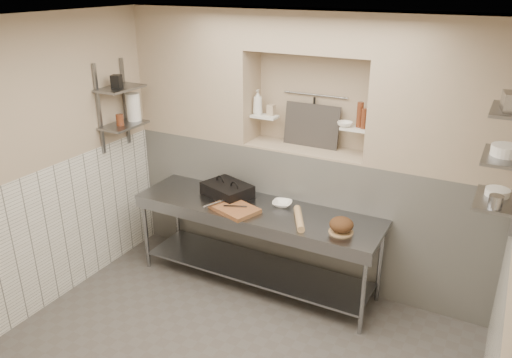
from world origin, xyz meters
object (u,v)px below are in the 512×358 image
Objects in this scene: mixing_bowl at (282,204)px; bread_loaf at (341,224)px; cutting_board at (235,209)px; bowl_alcove at (345,124)px; panini_press at (227,190)px; bottle_soap at (258,102)px; prep_table at (256,230)px; rolling_pin at (299,219)px; jug_left at (133,107)px.

bread_loaf is (0.72, -0.26, 0.06)m from mixing_bowl.
bread_loaf is at bearing 3.19° from cutting_board.
panini_press is at bearing -159.21° from bowl_alcove.
panini_press is at bearing 132.20° from cutting_board.
panini_press is 0.63m from mixing_bowl.
bottle_soap reaches higher than mixing_bowl.
bottle_soap is at bearing 115.86° from prep_table.
prep_table is at bearing 174.45° from bread_loaf.
panini_press reaches higher than rolling_pin.
bottle_soap reaches higher than prep_table.
panini_press is 2.62× the size of bread_loaf.
bottle_soap reaches higher than bread_loaf.
bread_loaf is 1.47× the size of bowl_alcove.
mixing_bowl is 1.12m from bottle_soap.
panini_press is 1.26× the size of rolling_pin.
bread_loaf is (0.42, -0.01, 0.04)m from rolling_pin.
bottle_soap is (-1.21, 0.66, 0.86)m from bread_loaf.
cutting_board is 0.67m from rolling_pin.
prep_table is at bearing -141.91° from mixing_bowl.
bottle_soap reaches higher than bowl_alcove.
bottle_soap is (-0.49, 0.40, 0.92)m from mixing_bowl.
panini_press reaches higher than prep_table.
bowl_alcove is at bearing 38.04° from mixing_bowl.
bowl_alcove reaches higher than bread_loaf.
mixing_bowl is at bearing -141.96° from bowl_alcove.
prep_table is 17.09× the size of bowl_alcove.
panini_press is at bearing -176.05° from mixing_bowl.
cutting_board is 0.99× the size of rolling_pin.
bottle_soap is at bearing 22.67° from jug_left.
mixing_bowl is at bearing 160.02° from bread_loaf.
cutting_board is at bearing -173.83° from rolling_pin.
jug_left is (-2.47, 0.13, 0.78)m from bread_loaf.
rolling_pin is 0.43m from bread_loaf.
bread_loaf is at bearing -28.46° from bottle_soap.
rolling_pin is 1.04m from bowl_alcove.
prep_table is at bearing -1.51° from jug_left.
cutting_board is at bearing -7.98° from jug_left.
prep_table is 12.98× the size of mixing_bowl.
rolling_pin is 1.37m from bottle_soap.
cutting_board is at bearing -135.97° from prep_table.
mixing_bowl is at bearing 40.71° from cutting_board.
mixing_bowl is 0.77m from bread_loaf.
jug_left is (-1.26, -0.53, -0.08)m from bottle_soap.
bottle_soap is (-0.79, 0.65, 0.91)m from rolling_pin.
panini_press is 1.27× the size of cutting_board.
rolling_pin is at bearing -106.76° from bowl_alcove.
panini_press is 0.95m from rolling_pin.
mixing_bowl is 0.39m from rolling_pin.
bowl_alcove is (1.11, 0.42, 0.77)m from panini_press.
jug_left is at bearing -175.75° from mixing_bowl.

